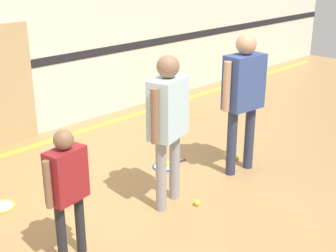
% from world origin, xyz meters
% --- Properties ---
extents(ground_plane, '(16.00, 16.00, 0.00)m').
position_xyz_m(ground_plane, '(0.00, 0.00, 0.00)').
color(ground_plane, '#A87F4C').
extents(wall_back, '(16.00, 0.07, 3.20)m').
position_xyz_m(wall_back, '(0.00, 2.73, 1.60)').
color(wall_back, silver).
rests_on(wall_back, ground_plane).
extents(floor_stripe, '(14.40, 0.10, 0.01)m').
position_xyz_m(floor_stripe, '(0.00, 2.34, 0.00)').
color(floor_stripe, yellow).
rests_on(floor_stripe, ground_plane).
extents(person_instructor, '(0.57, 0.35, 1.56)m').
position_xyz_m(person_instructor, '(0.04, -0.02, 0.96)').
color(person_instructor, gray).
rests_on(person_instructor, ground_plane).
extents(person_student_left, '(0.44, 0.23, 1.17)m').
position_xyz_m(person_student_left, '(-1.18, -0.09, 0.72)').
color(person_student_left, '#232328').
rests_on(person_student_left, ground_plane).
extents(person_student_right, '(0.61, 0.31, 1.63)m').
position_xyz_m(person_student_right, '(1.20, -0.08, 1.01)').
color(person_student_right, '#2D334C').
rests_on(person_student_right, ground_plane).
extents(racket_spare_on_floor, '(0.49, 0.33, 0.03)m').
position_xyz_m(racket_spare_on_floor, '(0.65, 0.62, 0.01)').
color(racket_spare_on_floor, blue).
rests_on(racket_spare_on_floor, ground_plane).
extents(racket_second_spare, '(0.32, 0.51, 0.03)m').
position_xyz_m(racket_second_spare, '(-1.21, 1.15, 0.01)').
color(racket_second_spare, '#C6D838').
rests_on(racket_second_spare, ground_plane).
extents(tennis_ball_near_instructor, '(0.07, 0.07, 0.07)m').
position_xyz_m(tennis_ball_near_instructor, '(0.22, -0.27, 0.03)').
color(tennis_ball_near_instructor, '#CCE038').
rests_on(tennis_ball_near_instructor, ground_plane).
extents(tennis_ball_by_spare_racket, '(0.07, 0.07, 0.07)m').
position_xyz_m(tennis_ball_by_spare_racket, '(0.69, 0.61, 0.03)').
color(tennis_ball_by_spare_racket, '#CCE038').
rests_on(tennis_ball_by_spare_racket, ground_plane).
extents(tennis_ball_stray_left, '(0.07, 0.07, 0.07)m').
position_xyz_m(tennis_ball_stray_left, '(1.42, 0.12, 0.03)').
color(tennis_ball_stray_left, '#CCE038').
rests_on(tennis_ball_stray_left, ground_plane).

